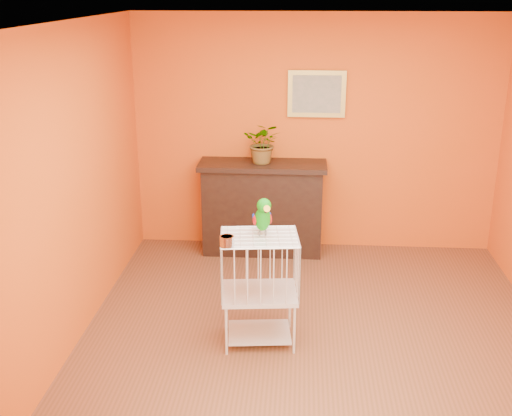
{
  "coord_description": "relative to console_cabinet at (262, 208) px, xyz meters",
  "views": [
    {
      "loc": [
        -0.15,
        -4.7,
        2.86
      ],
      "look_at": [
        -0.5,
        0.13,
        1.17
      ],
      "focal_mm": 45.0,
      "sensor_mm": 36.0,
      "label": 1
    }
  ],
  "objects": [
    {
      "name": "feed_cup",
      "position": [
        -0.14,
        -2.16,
        0.48
      ],
      "size": [
        0.11,
        0.11,
        0.08
      ],
      "primitive_type": "cylinder",
      "color": "silver",
      "rests_on": "birdcage"
    },
    {
      "name": "framed_picture",
      "position": [
        0.57,
        0.21,
        1.23
      ],
      "size": [
        0.62,
        0.04,
        0.5
      ],
      "color": "#B0953F",
      "rests_on": "room_shell"
    },
    {
      "name": "birdcage",
      "position": [
        0.1,
        -1.94,
        -0.02
      ],
      "size": [
        0.66,
        0.53,
        0.95
      ],
      "rotation": [
        0.0,
        0.0,
        0.11
      ],
      "color": "silver",
      "rests_on": "ground"
    },
    {
      "name": "parrot",
      "position": [
        0.12,
        -1.91,
        0.6
      ],
      "size": [
        0.18,
        0.29,
        0.33
      ],
      "rotation": [
        0.0,
        0.0,
        0.35
      ],
      "color": "#59544C",
      "rests_on": "birdcage"
    },
    {
      "name": "room_shell",
      "position": [
        0.57,
        -2.01,
        1.07
      ],
      "size": [
        4.5,
        4.5,
        4.5
      ],
      "color": "#D35213",
      "rests_on": "ground"
    },
    {
      "name": "potted_plant",
      "position": [
        0.01,
        -0.02,
        0.69
      ],
      "size": [
        0.46,
        0.5,
        0.35
      ],
      "primitive_type": "imported",
      "rotation": [
        0.0,
        0.0,
        -0.14
      ],
      "color": "#26722D",
      "rests_on": "console_cabinet"
    },
    {
      "name": "console_cabinet",
      "position": [
        0.0,
        0.0,
        0.0
      ],
      "size": [
        1.39,
        0.5,
        1.03
      ],
      "color": "black",
      "rests_on": "ground"
    },
    {
      "name": "ground",
      "position": [
        0.57,
        -2.01,
        -0.52
      ],
      "size": [
        4.5,
        4.5,
        0.0
      ],
      "primitive_type": "plane",
      "color": "brown",
      "rests_on": "ground"
    }
  ]
}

